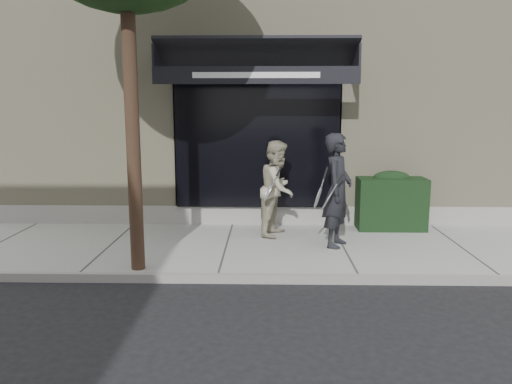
{
  "coord_description": "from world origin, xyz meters",
  "views": [
    {
      "loc": [
        -1.31,
        -8.32,
        2.49
      ],
      "look_at": [
        -1.5,
        0.6,
        0.94
      ],
      "focal_mm": 35.0,
      "sensor_mm": 36.0,
      "label": 1
    }
  ],
  "objects": [
    {
      "name": "pedestrian_back",
      "position": [
        -1.11,
        0.71,
        1.0
      ],
      "size": [
        0.91,
        1.04,
        1.75
      ],
      "color": "#B1AA8E",
      "rests_on": "sidewalk"
    },
    {
      "name": "curb",
      "position": [
        0.0,
        -1.55,
        0.07
      ],
      "size": [
        20.0,
        0.1,
        0.14
      ],
      "primitive_type": "cube",
      "color": "gray",
      "rests_on": "ground"
    },
    {
      "name": "ground",
      "position": [
        0.0,
        0.0,
        0.0
      ],
      "size": [
        80.0,
        80.0,
        0.0
      ],
      "primitive_type": "plane",
      "color": "black",
      "rests_on": "ground"
    },
    {
      "name": "sidewalk",
      "position": [
        0.0,
        0.0,
        0.06
      ],
      "size": [
        20.0,
        3.0,
        0.12
      ],
      "primitive_type": "cube",
      "color": "#A1A29D",
      "rests_on": "ground"
    },
    {
      "name": "hedge",
      "position": [
        1.1,
        1.25,
        0.66
      ],
      "size": [
        1.3,
        0.7,
        1.14
      ],
      "color": "black",
      "rests_on": "sidewalk"
    },
    {
      "name": "building_facade",
      "position": [
        -0.01,
        4.96,
        2.74
      ],
      "size": [
        14.3,
        8.04,
        5.64
      ],
      "color": "#B6AE8B",
      "rests_on": "ground"
    },
    {
      "name": "pedestrian_front",
      "position": [
        -0.12,
        -0.01,
        1.08
      ],
      "size": [
        0.81,
        0.92,
        1.92
      ],
      "color": "black",
      "rests_on": "sidewalk"
    }
  ]
}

